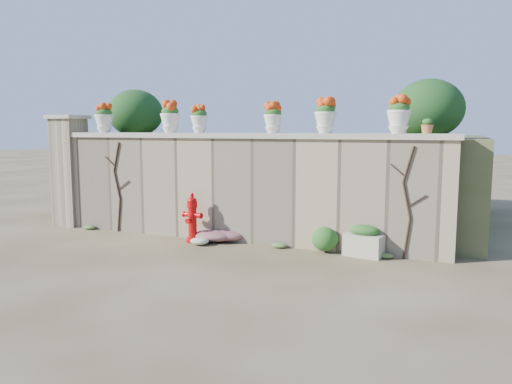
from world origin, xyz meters
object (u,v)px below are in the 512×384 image
at_px(planter_box, 364,242).
at_px(terracotta_pot, 427,127).
at_px(urn_pot_0, 104,118).
at_px(fire_hydrant, 192,217).

xyz_separation_m(planter_box, terracotta_pot, (0.93, 0.27, 1.96)).
height_order(planter_box, urn_pot_0, urn_pot_0).
distance_m(fire_hydrant, terracotta_pot, 4.57).
distance_m(urn_pot_0, terracotta_pot, 6.62).
bearing_deg(urn_pot_0, fire_hydrant, -10.89).
bearing_deg(fire_hydrant, planter_box, 9.09).
height_order(planter_box, terracotta_pot, terracotta_pot).
relative_size(fire_hydrant, urn_pot_0, 1.55).
relative_size(fire_hydrant, planter_box, 1.33).
height_order(fire_hydrant, planter_box, fire_hydrant).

